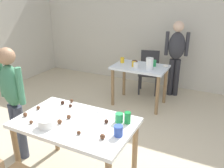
{
  "coord_description": "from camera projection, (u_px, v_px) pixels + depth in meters",
  "views": [
    {
      "loc": [
        1.17,
        -1.9,
        1.98
      ],
      "look_at": [
        -0.07,
        0.6,
        0.9
      ],
      "focal_mm": 37.65,
      "sensor_mm": 36.0,
      "label": 1
    }
  ],
  "objects": [
    {
      "name": "dining_table_far",
      "position": [
        140.0,
        73.0,
        4.29
      ],
      "size": [
        0.97,
        0.64,
        0.75
      ],
      "color": "silver",
      "rests_on": "ground_plane"
    },
    {
      "name": "cup_far_2",
      "position": [
        136.0,
        65.0,
        4.11
      ],
      "size": [
        0.09,
        0.09,
        0.1
      ],
      "primitive_type": "cylinder",
      "color": "white",
      "rests_on": "dining_table_far"
    },
    {
      "name": "cake_ball_1",
      "position": [
        103.0,
        136.0,
        2.12
      ],
      "size": [
        0.05,
        0.05,
        0.05
      ],
      "primitive_type": "sphere",
      "color": "brown",
      "rests_on": "dining_table_near"
    },
    {
      "name": "donut_far_1",
      "position": [
        166.0,
        66.0,
        4.21
      ],
      "size": [
        0.1,
        0.1,
        0.03
      ],
      "primitive_type": "torus",
      "color": "white",
      "rests_on": "dining_table_far"
    },
    {
      "name": "cup_far_0",
      "position": [
        122.0,
        60.0,
        4.44
      ],
      "size": [
        0.07,
        0.07,
        0.1
      ],
      "primitive_type": "cylinder",
      "color": "yellow",
      "rests_on": "dining_table_far"
    },
    {
      "name": "cake_ball_8",
      "position": [
        106.0,
        121.0,
        2.37
      ],
      "size": [
        0.04,
        0.04,
        0.04
      ],
      "primitive_type": "sphere",
      "color": "#3D2319",
      "rests_on": "dining_table_near"
    },
    {
      "name": "cake_ball_0",
      "position": [
        31.0,
        122.0,
        2.37
      ],
      "size": [
        0.04,
        0.04,
        0.04
      ],
      "primitive_type": "sphere",
      "color": "brown",
      "rests_on": "dining_table_near"
    },
    {
      "name": "cake_ball_6",
      "position": [
        38.0,
        108.0,
        2.66
      ],
      "size": [
        0.04,
        0.04,
        0.04
      ],
      "primitive_type": "sphere",
      "color": "brown",
      "rests_on": "dining_table_near"
    },
    {
      "name": "cup_near_1",
      "position": [
        119.0,
        118.0,
        2.39
      ],
      "size": [
        0.08,
        0.08,
        0.1
      ],
      "primitive_type": "cylinder",
      "color": "green",
      "rests_on": "dining_table_near"
    },
    {
      "name": "donut_far_0",
      "position": [
        135.0,
        61.0,
        4.47
      ],
      "size": [
        0.12,
        0.12,
        0.03
      ],
      "primitive_type": "torus",
      "color": "brown",
      "rests_on": "dining_table_far"
    },
    {
      "name": "soda_can",
      "position": [
        128.0,
        118.0,
        2.36
      ],
      "size": [
        0.07,
        0.07,
        0.12
      ],
      "primitive_type": "cylinder",
      "color": "#198438",
      "rests_on": "dining_table_near"
    },
    {
      "name": "cup_far_1",
      "position": [
        154.0,
        63.0,
        4.22
      ],
      "size": [
        0.07,
        0.07,
        0.11
      ],
      "primitive_type": "cylinder",
      "color": "green",
      "rests_on": "dining_table_far"
    },
    {
      "name": "fork_near",
      "position": [
        95.0,
        111.0,
        2.61
      ],
      "size": [
        0.17,
        0.02,
        0.01
      ],
      "primitive_type": "cube",
      "color": "silver",
      "rests_on": "dining_table_near"
    },
    {
      "name": "cake_ball_3",
      "position": [
        63.0,
        103.0,
        2.78
      ],
      "size": [
        0.05,
        0.05,
        0.05
      ],
      "primitive_type": "sphere",
      "color": "#3D2319",
      "rests_on": "dining_table_near"
    },
    {
      "name": "person_adult_far",
      "position": [
        176.0,
        52.0,
        4.59
      ],
      "size": [
        0.45,
        0.28,
        1.5
      ],
      "color": "#28282D",
      "rests_on": "ground_plane"
    },
    {
      "name": "cake_ball_9",
      "position": [
        60.0,
        122.0,
        2.36
      ],
      "size": [
        0.05,
        0.05,
        0.05
      ],
      "primitive_type": "sphere",
      "color": "brown",
      "rests_on": "dining_table_near"
    },
    {
      "name": "cup_far_3",
      "position": [
        134.0,
        64.0,
        4.19
      ],
      "size": [
        0.07,
        0.07,
        0.1
      ],
      "primitive_type": "cylinder",
      "color": "yellow",
      "rests_on": "dining_table_far"
    },
    {
      "name": "chair_far_table",
      "position": [
        149.0,
        69.0,
        4.91
      ],
      "size": [
        0.48,
        0.48,
        0.87
      ],
      "color": "#2D2D33",
      "rests_on": "ground_plane"
    },
    {
      "name": "cake_ball_4",
      "position": [
        25.0,
        114.0,
        2.5
      ],
      "size": [
        0.05,
        0.05,
        0.05
      ],
      "primitive_type": "sphere",
      "color": "brown",
      "rests_on": "dining_table_near"
    },
    {
      "name": "wall_back",
      "position": [
        169.0,
        27.0,
        4.99
      ],
      "size": [
        6.4,
        0.1,
        2.6
      ],
      "primitive_type": "cube",
      "color": "beige",
      "rests_on": "ground_plane"
    },
    {
      "name": "cake_ball_10",
      "position": [
        70.0,
        106.0,
        2.71
      ],
      "size": [
        0.04,
        0.04,
        0.04
      ],
      "primitive_type": "sphere",
      "color": "#3D2319",
      "rests_on": "dining_table_near"
    },
    {
      "name": "mixing_bowl",
      "position": [
        47.0,
        123.0,
        2.31
      ],
      "size": [
        0.16,
        0.16,
        0.08
      ],
      "primitive_type": "cylinder",
      "color": "white",
      "rests_on": "dining_table_near"
    },
    {
      "name": "cake_ball_5",
      "position": [
        79.0,
        133.0,
        2.19
      ],
      "size": [
        0.04,
        0.04,
        0.04
      ],
      "primitive_type": "sphere",
      "color": "brown",
      "rests_on": "dining_table_near"
    },
    {
      "name": "pitcher_far",
      "position": [
        149.0,
        64.0,
        4.01
      ],
      "size": [
        0.13,
        0.13,
        0.21
      ],
      "primitive_type": "cylinder",
      "color": "white",
      "rests_on": "dining_table_far"
    },
    {
      "name": "person_girl_near",
      "position": [
        13.0,
        96.0,
        2.77
      ],
      "size": [
        0.46,
        0.25,
        1.43
      ],
      "color": "#383D4C",
      "rests_on": "ground_plane"
    },
    {
      "name": "donut_far_2",
      "position": [
        152.0,
        63.0,
        4.36
      ],
      "size": [
        0.1,
        0.1,
        0.03
      ],
      "primitive_type": "torus",
      "color": "gold",
      "rests_on": "dining_table_far"
    },
    {
      "name": "cake_ball_2",
      "position": [
        69.0,
        117.0,
        2.46
      ],
      "size": [
        0.04,
        0.04,
        0.04
      ],
      "primitive_type": "sphere",
      "color": "brown",
      "rests_on": "dining_table_near"
    },
    {
      "name": "cake_ball_7",
      "position": [
        72.0,
        101.0,
        2.83
      ],
      "size": [
        0.04,
        0.04,
        0.04
      ],
      "primitive_type": "sphere",
      "color": "brown",
      "rests_on": "dining_table_near"
    },
    {
      "name": "cup_near_0",
      "position": [
        118.0,
        131.0,
        2.16
      ],
      "size": [
        0.08,
        0.08,
        0.1
      ],
      "primitive_type": "cylinder",
      "color": "#3351B2",
      "rests_on": "dining_table_near"
    },
    {
      "name": "dining_table_near",
      "position": [
        75.0,
        130.0,
        2.46
      ],
      "size": [
        1.23,
        0.76,
        0.75
      ],
      "color": "white",
      "rests_on": "ground_plane"
    }
  ]
}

